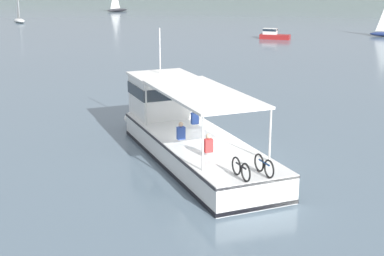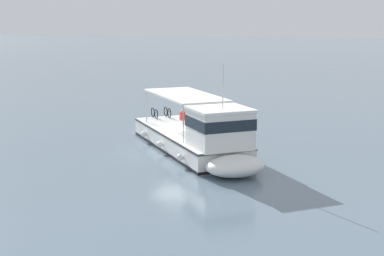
# 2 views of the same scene
# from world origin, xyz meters

# --- Properties ---
(ground_plane) EXTENTS (400.00, 400.00, 0.00)m
(ground_plane) POSITION_xyz_m (0.00, 0.00, 0.00)
(ground_plane) COLOR slate
(ferry_main) EXTENTS (10.77, 11.54, 5.32)m
(ferry_main) POSITION_xyz_m (-1.52, 0.43, 1.02)
(ferry_main) COLOR white
(ferry_main) RESTS_ON ground
(motorboat_near_port) EXTENTS (3.61, 1.32, 1.26)m
(motorboat_near_port) POSITION_xyz_m (-6.38, 45.05, 0.54)
(motorboat_near_port) COLOR maroon
(motorboat_near_port) RESTS_ON ground
(sailboat_horizon_east) EXTENTS (3.43, 4.91, 5.40)m
(sailboat_horizon_east) POSITION_xyz_m (-45.78, 81.41, 0.54)
(sailboat_horizon_east) COLOR #232328
(sailboat_horizon_east) RESTS_ON ground
(sailboat_horizon_west) EXTENTS (4.44, 4.33, 5.40)m
(sailboat_horizon_west) POSITION_xyz_m (-49.42, 53.93, 0.54)
(sailboat_horizon_west) COLOR white
(sailboat_horizon_west) RESTS_ON ground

